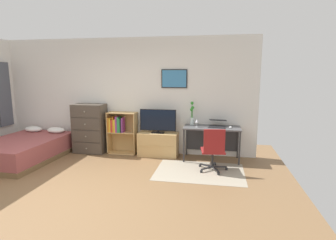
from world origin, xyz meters
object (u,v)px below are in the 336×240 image
(television, at_px, (158,121))
(desk, at_px, (212,132))
(tv_stand, at_px, (158,144))
(computer_mouse, at_px, (230,127))
(office_chair, at_px, (213,149))
(dresser, at_px, (90,128))
(wine_glass, at_px, (197,121))
(laptop, at_px, (218,124))
(bamboo_vase, at_px, (192,115))
(bookshelf, at_px, (120,129))
(bed, at_px, (24,149))

(television, height_order, desk, television)
(tv_stand, bearing_deg, computer_mouse, -4.37)
(office_chair, bearing_deg, dresser, 156.87)
(dresser, height_order, tv_stand, dresser)
(dresser, height_order, wine_glass, dresser)
(office_chair, bearing_deg, television, 140.03)
(tv_stand, bearing_deg, dresser, -179.48)
(television, relative_size, computer_mouse, 8.00)
(desk, distance_m, office_chair, 0.82)
(desk, height_order, laptop, laptop)
(laptop, height_order, bamboo_vase, bamboo_vase)
(office_chair, bearing_deg, desk, 85.71)
(dresser, bearing_deg, television, -0.25)
(dresser, distance_m, bamboo_vase, 2.46)
(bamboo_vase, bearing_deg, laptop, -11.13)
(bookshelf, relative_size, wine_glass, 5.48)
(tv_stand, bearing_deg, bed, -164.22)
(tv_stand, xyz_separation_m, office_chair, (1.27, -0.82, 0.19))
(desk, distance_m, laptop, 0.23)
(bamboo_vase, bearing_deg, office_chair, -60.94)
(television, xyz_separation_m, desk, (1.21, 0.01, -0.21))
(bookshelf, bearing_deg, bed, -155.97)
(computer_mouse, relative_size, bamboo_vase, 0.20)
(bed, relative_size, bookshelf, 2.09)
(bed, relative_size, laptop, 4.77)
(television, xyz_separation_m, bamboo_vase, (0.76, 0.12, 0.15))
(office_chair, bearing_deg, bookshelf, 150.63)
(desk, bearing_deg, television, -179.40)
(laptop, xyz_separation_m, wine_glass, (-0.44, -0.16, 0.07))
(office_chair, xyz_separation_m, bamboo_vase, (-0.50, 0.91, 0.51))
(bed, bearing_deg, computer_mouse, 10.42)
(tv_stand, bearing_deg, desk, -0.46)
(computer_mouse, bearing_deg, laptop, 159.23)
(bookshelf, xyz_separation_m, tv_stand, (0.93, -0.05, -0.31))
(desk, bearing_deg, bookshelf, 178.40)
(desk, xyz_separation_m, computer_mouse, (0.39, -0.11, 0.15))
(bed, height_order, desk, desk)
(office_chair, height_order, bamboo_vase, bamboo_vase)
(tv_stand, distance_m, television, 0.54)
(laptop, xyz_separation_m, computer_mouse, (0.27, -0.10, -0.05))
(tv_stand, bearing_deg, bookshelf, 176.92)
(office_chair, relative_size, wine_glass, 4.78)
(television, height_order, bamboo_vase, bamboo_vase)
(tv_stand, relative_size, desk, 0.74)
(dresser, height_order, laptop, dresser)
(laptop, bearing_deg, office_chair, -89.04)
(tv_stand, relative_size, computer_mouse, 8.67)
(bamboo_vase, bearing_deg, television, -171.37)
(office_chair, height_order, computer_mouse, office_chair)
(desk, bearing_deg, bamboo_vase, 167.25)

